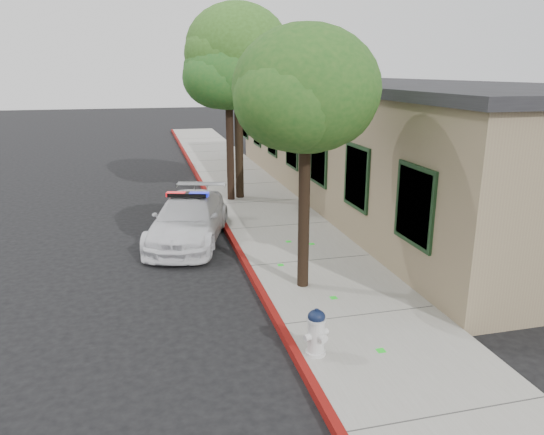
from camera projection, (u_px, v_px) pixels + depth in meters
The scene contains 9 objects.
ground at pixel (278, 332), 9.38m from camera, with size 120.00×120.00×0.00m, color black.
sidewalk at pixel (310, 263), 12.53m from camera, with size 3.20×60.00×0.15m, color gray.
red_curb at pixel (248, 269), 12.17m from camera, with size 0.14×60.00×0.16m, color maroon.
clapboard_building at pixel (392, 141), 18.74m from camera, with size 7.30×20.89×4.24m.
police_car at pixel (189, 219), 14.22m from camera, with size 2.99×4.76×1.40m.
fire_hydrant at pixel (316, 332), 8.27m from camera, with size 0.46×0.40×0.81m.
street_tree_near at pixel (307, 95), 9.96m from camera, with size 3.04×2.93×5.37m.
street_tree_mid at pixel (238, 53), 17.39m from camera, with size 3.71×3.51×6.71m.
street_tree_far at pixel (229, 75), 17.23m from camera, with size 3.27×3.03×5.73m.
Camera 1 is at (-2.15, -8.15, 4.63)m, focal length 33.74 mm.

